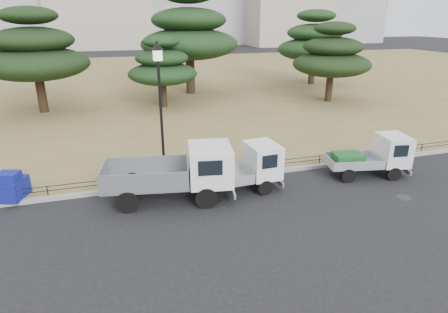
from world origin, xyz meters
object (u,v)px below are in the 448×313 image
object	(u,v)px
truck_large	(177,171)
truck_kei_rear	(373,156)
tarp_pile	(3,187)
street_lamp	(160,92)
truck_kei_front	(242,169)

from	to	relation	value
truck_large	truck_kei_rear	size ratio (longest dim) A/B	1.38
truck_large	truck_kei_rear	world-z (taller)	truck_large
truck_large	tarp_pile	xyz separation A→B (m)	(-6.45, 1.74, -0.60)
tarp_pile	street_lamp	bearing A→B (deg)	-1.23
truck_large	street_lamp	distance (m)	3.23
truck_kei_rear	street_lamp	xyz separation A→B (m)	(-9.07, 1.76, 3.05)
truck_kei_front	street_lamp	bearing A→B (deg)	148.36
street_lamp	truck_kei_front	bearing A→B (deg)	-28.43
truck_large	tarp_pile	size ratio (longest dim) A/B	2.73
truck_large	tarp_pile	distance (m)	6.71
truck_kei_front	tarp_pile	distance (m)	9.30
street_lamp	tarp_pile	world-z (taller)	street_lamp
truck_large	tarp_pile	world-z (taller)	truck_large
tarp_pile	truck_large	bearing A→B (deg)	-15.08
truck_kei_rear	street_lamp	bearing A→B (deg)	179.74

